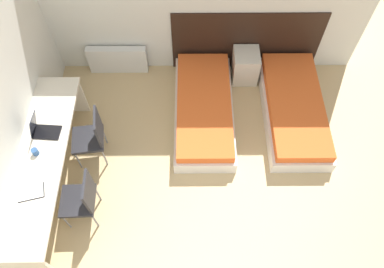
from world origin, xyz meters
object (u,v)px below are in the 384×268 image
Objects in this scene: bed_near_door at (293,109)px; nightstand at (245,66)px; laptop at (42,129)px; chair_near_laptop at (92,136)px; chair_near_notebook at (82,198)px; bed_near_window at (204,109)px.

nightstand reaches higher than bed_near_door.
laptop reaches higher than nightstand.
chair_near_laptop and chair_near_notebook have the same top height.
bed_near_door is 3.31m from chair_near_notebook.
bed_near_door is (1.36, 0.00, 0.00)m from bed_near_window.
bed_near_window is 2.11× the size of chair_near_laptop.
chair_near_notebook reaches higher than bed_near_window.
laptop is at bearing 121.94° from chair_near_notebook.
chair_near_laptop reaches higher than nightstand.
laptop is (-2.74, -1.56, 0.57)m from nightstand.
bed_near_door is at bearing 26.26° from chair_near_notebook.
chair_near_notebook is 1.00m from laptop.
chair_near_notebook reaches higher than bed_near_door.
bed_near_door is 2.99m from chair_near_laptop.
bed_near_window is 5.58× the size of laptop.
nightstand is at bearing 26.11° from chair_near_laptop.
chair_near_notebook is at bearing -51.76° from laptop.
chair_near_laptop is (-2.21, -1.45, 0.25)m from nightstand.
chair_near_laptop is (-2.89, -0.67, 0.34)m from bed_near_door.
bed_near_door is at bearing 5.90° from chair_near_laptop.
chair_near_laptop is 2.64× the size of laptop.
bed_near_door is 3.57m from laptop.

